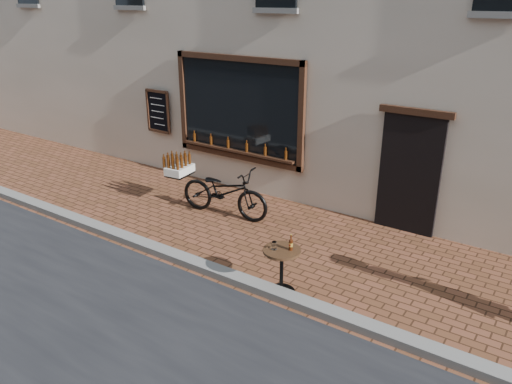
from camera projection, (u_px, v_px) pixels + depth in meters
The scene contains 4 objects.
ground at pixel (209, 280), 7.75m from camera, with size 90.00×90.00×0.00m, color brown.
kerb at pixel (217, 271), 7.88m from camera, with size 90.00×0.25×0.12m, color slate.
cargo_bicycle at pixel (223, 191), 9.87m from camera, with size 2.32×0.87×1.09m.
bistro_table at pixel (282, 262), 7.25m from camera, with size 0.56×0.56×0.96m.
Camera 1 is at (4.37, -5.13, 4.13)m, focal length 35.00 mm.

